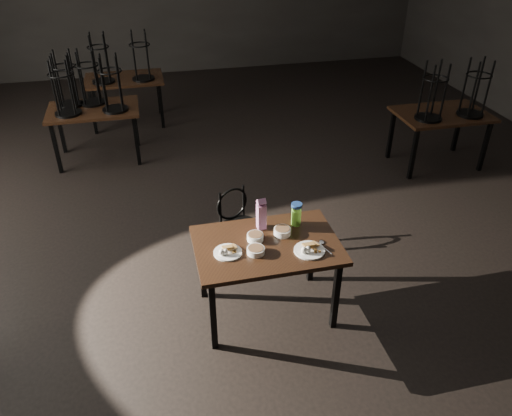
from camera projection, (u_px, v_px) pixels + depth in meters
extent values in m
plane|color=black|center=(241.00, 227.00, 5.64)|extent=(12.00, 12.00, 0.00)
cube|color=black|center=(267.00, 245.00, 4.14)|extent=(1.20, 0.80, 0.04)
cube|color=black|center=(213.00, 315.00, 3.97)|extent=(0.05, 0.05, 0.71)
cube|color=black|center=(336.00, 295.00, 4.17)|extent=(0.05, 0.05, 0.71)
cube|color=black|center=(202.00, 266.00, 4.50)|extent=(0.05, 0.05, 0.71)
cube|color=black|center=(312.00, 250.00, 4.70)|extent=(0.05, 0.05, 0.71)
cylinder|color=white|center=(228.00, 252.00, 4.01)|extent=(0.23, 0.23, 0.01)
cube|color=#A17C39|center=(227.00, 245.00, 4.02)|extent=(0.08, 0.08, 0.04)
cube|color=#A17C39|center=(231.00, 244.00, 4.02)|extent=(0.10, 0.10, 0.03)
ellipsoid|color=white|center=(221.00, 252.00, 3.96)|extent=(0.04, 0.04, 0.06)
ellipsoid|color=white|center=(225.00, 252.00, 3.96)|extent=(0.04, 0.04, 0.06)
cylinder|color=white|center=(309.00, 250.00, 4.03)|extent=(0.25, 0.25, 0.02)
cube|color=#A17C39|center=(309.00, 242.00, 4.04)|extent=(0.09, 0.09, 0.04)
cube|color=#A17C39|center=(312.00, 242.00, 4.04)|extent=(0.11, 0.11, 0.03)
ellipsoid|color=white|center=(304.00, 250.00, 3.97)|extent=(0.05, 0.05, 0.06)
ellipsoid|color=white|center=(308.00, 250.00, 3.98)|extent=(0.05, 0.05, 0.06)
cylinder|color=white|center=(255.00, 237.00, 4.15)|extent=(0.14, 0.14, 0.05)
cylinder|color=brown|center=(255.00, 235.00, 4.14)|extent=(0.12, 0.12, 0.01)
cylinder|color=white|center=(282.00, 231.00, 4.22)|extent=(0.15, 0.15, 0.06)
cylinder|color=brown|center=(282.00, 229.00, 4.21)|extent=(0.12, 0.12, 0.01)
cylinder|color=white|center=(256.00, 251.00, 4.00)|extent=(0.15, 0.15, 0.05)
cylinder|color=brown|center=(256.00, 249.00, 3.99)|extent=(0.12, 0.12, 0.01)
cube|color=#911A69|center=(261.00, 216.00, 4.26)|extent=(0.08, 0.08, 0.23)
cube|color=#911A69|center=(261.00, 203.00, 4.18)|extent=(0.08, 0.08, 0.07)
cylinder|color=#7ED83F|center=(296.00, 216.00, 4.32)|extent=(0.10, 0.10, 0.18)
cylinder|color=navy|center=(297.00, 205.00, 4.26)|extent=(0.11, 0.11, 0.03)
ellipsoid|color=silver|center=(322.00, 242.00, 4.14)|extent=(0.06, 0.07, 0.01)
cube|color=silver|center=(326.00, 250.00, 4.05)|extent=(0.06, 0.13, 0.00)
cylinder|color=black|center=(240.00, 226.00, 4.95)|extent=(0.36, 0.36, 0.03)
torus|color=black|center=(232.00, 204.00, 4.96)|extent=(0.33, 0.14, 0.35)
cylinder|color=black|center=(248.00, 235.00, 5.16)|extent=(0.02, 0.02, 0.41)
cylinder|color=black|center=(229.00, 238.00, 5.12)|extent=(0.02, 0.02, 0.41)
cylinder|color=black|center=(233.00, 250.00, 4.95)|extent=(0.02, 0.02, 0.41)
cylinder|color=black|center=(253.00, 247.00, 4.99)|extent=(0.02, 0.02, 0.41)
cube|color=black|center=(93.00, 110.00, 6.72)|extent=(1.20, 0.80, 0.04)
cube|color=black|center=(56.00, 149.00, 6.56)|extent=(0.05, 0.05, 0.71)
cube|color=black|center=(137.00, 141.00, 6.76)|extent=(0.05, 0.05, 0.71)
cube|color=black|center=(61.00, 130.00, 7.09)|extent=(0.05, 0.05, 0.71)
cube|color=black|center=(135.00, 123.00, 7.28)|extent=(0.05, 0.05, 0.71)
cylinder|color=black|center=(68.00, 113.00, 6.52)|extent=(0.34, 0.34, 0.03)
torus|color=black|center=(60.00, 75.00, 6.25)|extent=(0.32, 0.32, 0.02)
cylinder|color=black|center=(71.00, 83.00, 6.43)|extent=(0.03, 0.03, 0.70)
cylinder|color=black|center=(55.00, 84.00, 6.39)|extent=(0.03, 0.03, 0.70)
cylinder|color=black|center=(54.00, 89.00, 6.23)|extent=(0.03, 0.03, 0.70)
cylinder|color=black|center=(70.00, 88.00, 6.26)|extent=(0.03, 0.03, 0.70)
cylinder|color=black|center=(115.00, 109.00, 6.64)|extent=(0.34, 0.34, 0.03)
torus|color=black|center=(110.00, 72.00, 6.37)|extent=(0.32, 0.32, 0.02)
cylinder|color=black|center=(119.00, 79.00, 6.54)|extent=(0.03, 0.03, 0.70)
cylinder|color=black|center=(103.00, 81.00, 6.50)|extent=(0.03, 0.03, 0.70)
cylinder|color=black|center=(103.00, 85.00, 6.34)|extent=(0.03, 0.03, 0.70)
cylinder|color=black|center=(119.00, 84.00, 6.38)|extent=(0.03, 0.03, 0.70)
cylinder|color=black|center=(93.00, 102.00, 6.85)|extent=(0.34, 0.34, 0.03)
torus|color=black|center=(87.00, 66.00, 6.58)|extent=(0.32, 0.32, 0.02)
cylinder|color=black|center=(96.00, 74.00, 6.75)|extent=(0.03, 0.03, 0.70)
cylinder|color=black|center=(81.00, 75.00, 6.72)|extent=(0.03, 0.03, 0.70)
cylinder|color=black|center=(80.00, 79.00, 6.55)|extent=(0.03, 0.03, 0.70)
cylinder|color=black|center=(96.00, 78.00, 6.59)|extent=(0.03, 0.03, 0.70)
cylinder|color=black|center=(70.00, 104.00, 6.79)|extent=(0.34, 0.34, 0.03)
torus|color=black|center=(63.00, 68.00, 6.52)|extent=(0.32, 0.32, 0.02)
cylinder|color=black|center=(73.00, 75.00, 6.70)|extent=(0.03, 0.03, 0.70)
cylinder|color=black|center=(58.00, 76.00, 6.66)|extent=(0.03, 0.03, 0.70)
cylinder|color=black|center=(56.00, 81.00, 6.50)|extent=(0.03, 0.03, 0.70)
cylinder|color=black|center=(72.00, 80.00, 6.53)|extent=(0.03, 0.03, 0.70)
cube|color=black|center=(442.00, 114.00, 6.58)|extent=(1.20, 0.80, 0.04)
cube|color=black|center=(413.00, 154.00, 6.42)|extent=(0.05, 0.05, 0.71)
cube|color=black|center=(485.00, 146.00, 6.62)|extent=(0.05, 0.05, 0.71)
cube|color=black|center=(391.00, 134.00, 6.94)|extent=(0.05, 0.05, 0.71)
cube|color=black|center=(458.00, 128.00, 7.14)|extent=(0.05, 0.05, 0.71)
cylinder|color=black|center=(428.00, 118.00, 6.38)|extent=(0.34, 0.34, 0.03)
torus|color=black|center=(435.00, 80.00, 6.11)|extent=(0.32, 0.32, 0.02)
cylinder|color=black|center=(436.00, 87.00, 6.29)|extent=(0.03, 0.03, 0.70)
cylinder|color=black|center=(422.00, 88.00, 6.25)|extent=(0.03, 0.03, 0.70)
cylinder|color=black|center=(430.00, 93.00, 6.08)|extent=(0.03, 0.03, 0.70)
cylinder|color=black|center=(445.00, 92.00, 6.12)|extent=(0.03, 0.03, 0.70)
cylinder|color=black|center=(470.00, 114.00, 6.50)|extent=(0.34, 0.34, 0.03)
torus|color=black|center=(479.00, 76.00, 6.23)|extent=(0.32, 0.32, 0.02)
cylinder|color=black|center=(479.00, 84.00, 6.40)|extent=(0.03, 0.03, 0.70)
cylinder|color=black|center=(465.00, 85.00, 6.36)|extent=(0.03, 0.03, 0.70)
cylinder|color=black|center=(474.00, 90.00, 6.20)|extent=(0.03, 0.03, 0.70)
cylinder|color=black|center=(488.00, 89.00, 6.24)|extent=(0.03, 0.03, 0.70)
cube|color=black|center=(124.00, 79.00, 7.81)|extent=(1.20, 0.80, 0.04)
cube|color=black|center=(93.00, 112.00, 7.65)|extent=(0.05, 0.05, 0.71)
cube|color=black|center=(161.00, 106.00, 7.85)|extent=(0.05, 0.05, 0.71)
cube|color=black|center=(95.00, 98.00, 8.18)|extent=(0.05, 0.05, 0.71)
cube|color=black|center=(159.00, 93.00, 8.38)|extent=(0.05, 0.05, 0.71)
cylinder|color=black|center=(104.00, 81.00, 7.62)|extent=(0.34, 0.34, 0.03)
torus|color=black|center=(98.00, 48.00, 7.35)|extent=(0.32, 0.32, 0.02)
cylinder|color=black|center=(107.00, 55.00, 7.52)|extent=(0.03, 0.03, 0.70)
cylinder|color=black|center=(93.00, 56.00, 7.48)|extent=(0.03, 0.03, 0.70)
cylinder|color=black|center=(92.00, 60.00, 7.32)|extent=(0.03, 0.03, 0.70)
cylinder|color=black|center=(106.00, 59.00, 7.36)|extent=(0.03, 0.03, 0.70)
cylinder|color=black|center=(143.00, 78.00, 7.73)|extent=(0.34, 0.34, 0.03)
torus|color=black|center=(139.00, 46.00, 7.46)|extent=(0.32, 0.32, 0.02)
cylinder|color=black|center=(147.00, 53.00, 7.63)|extent=(0.03, 0.03, 0.70)
cylinder|color=black|center=(134.00, 53.00, 7.60)|extent=(0.03, 0.03, 0.70)
cylinder|color=black|center=(134.00, 57.00, 7.43)|extent=(0.03, 0.03, 0.70)
cylinder|color=black|center=(148.00, 56.00, 7.47)|extent=(0.03, 0.03, 0.70)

